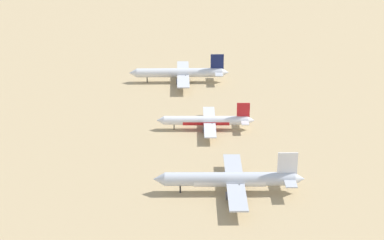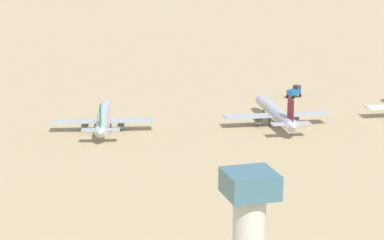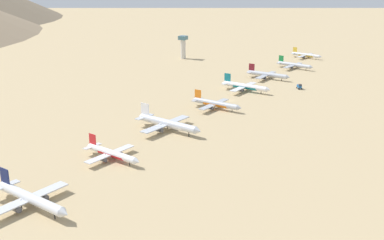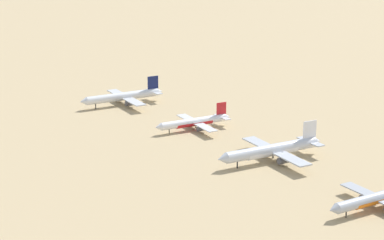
% 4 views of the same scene
% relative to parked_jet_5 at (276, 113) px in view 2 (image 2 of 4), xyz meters
% --- Properties ---
extents(parked_jet_5, '(37.65, 30.67, 10.85)m').
position_rel_parked_jet_5_xyz_m(parked_jet_5, '(0.00, 0.00, 0.00)').
color(parked_jet_5, '#B2B7C1').
rests_on(parked_jet_5, ground).
extents(parked_jet_6, '(34.90, 28.63, 10.14)m').
position_rel_parked_jet_5_xyz_m(parked_jet_6, '(7.81, 48.60, -0.24)').
color(parked_jet_6, '#B2B7C1').
rests_on(parked_jet_6, ground).
extents(service_truck, '(4.94, 5.69, 3.90)m').
position_rel_parked_jet_5_xyz_m(service_truck, '(31.59, -19.50, -1.58)').
color(service_truck, '#1E5999').
rests_on(service_truck, ground).
extents(control_tower, '(7.20, 7.20, 21.96)m').
position_rel_parked_jet_5_xyz_m(control_tower, '(-100.38, 45.35, 8.89)').
color(control_tower, beige).
rests_on(control_tower, ground).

